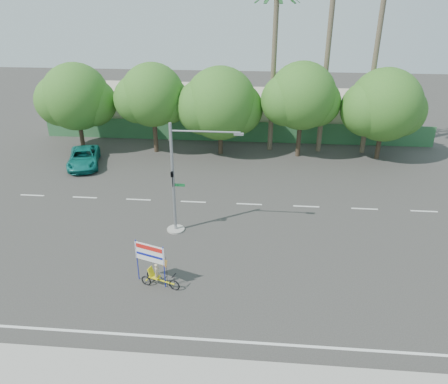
{
  "coord_description": "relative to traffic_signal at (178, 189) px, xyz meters",
  "views": [
    {
      "loc": [
        2.67,
        -19.52,
        14.12
      ],
      "look_at": [
        0.7,
        2.55,
        3.5
      ],
      "focal_mm": 35.0,
      "sensor_mm": 36.0,
      "label": 1
    }
  ],
  "objects": [
    {
      "name": "pickup_truck",
      "position": [
        -10.11,
        9.99,
        -2.19
      ],
      "size": [
        3.79,
        5.71,
        1.46
      ],
      "primitive_type": "imported",
      "rotation": [
        0.0,
        0.0,
        0.28
      ],
      "color": "#107169",
      "rests_on": "ground"
    },
    {
      "name": "trike_billboard",
      "position": [
        -0.29,
        -5.51,
        -1.93
      ],
      "size": [
        2.39,
        1.06,
        2.46
      ],
      "rotation": [
        0.0,
        0.0,
        -0.33
      ],
      "color": "black",
      "rests_on": "ground"
    },
    {
      "name": "palm_mid",
      "position": [
        14.2,
        15.52,
        6.48
      ],
      "size": [
        3.73,
        3.79,
        15.45
      ],
      "color": "#70604C",
      "rests_on": "ground"
    },
    {
      "name": "sidewalk_near",
      "position": [
        2.2,
        -11.48,
        -2.86
      ],
      "size": [
        50.0,
        2.4,
        0.12
      ],
      "primitive_type": "cube",
      "color": "gray",
      "rests_on": "ground"
    },
    {
      "name": "tree_center",
      "position": [
        1.14,
        14.02,
        1.55
      ],
      "size": [
        7.62,
        6.4,
        7.85
      ],
      "color": "#473828",
      "rests_on": "ground"
    },
    {
      "name": "tree_far_right",
      "position": [
        15.15,
        14.02,
        1.73
      ],
      "size": [
        7.38,
        6.2,
        7.94
      ],
      "color": "#473828",
      "rests_on": "ground"
    },
    {
      "name": "tree_far_left",
      "position": [
        -11.85,
        14.02,
        1.84
      ],
      "size": [
        7.14,
        6.0,
        7.96
      ],
      "color": "#473828",
      "rests_on": "ground"
    },
    {
      "name": "building_right",
      "position": [
        10.2,
        22.02,
        -1.12
      ],
      "size": [
        14.0,
        8.0,
        3.6
      ],
      "primitive_type": "cube",
      "color": "beige",
      "rests_on": "ground"
    },
    {
      "name": "building_left",
      "position": [
        -7.8,
        22.02,
        -0.92
      ],
      "size": [
        12.0,
        8.0,
        4.0
      ],
      "primitive_type": "cube",
      "color": "beige",
      "rests_on": "ground"
    },
    {
      "name": "tree_left",
      "position": [
        -4.85,
        14.02,
        2.14
      ],
      "size": [
        6.66,
        5.6,
        8.07
      ],
      "color": "#473828",
      "rests_on": "ground"
    },
    {
      "name": "palm_tall",
      "position": [
        10.2,
        15.52,
        7.55
      ],
      "size": [
        3.73,
        3.79,
        17.45
      ],
      "color": "#70604C",
      "rests_on": "ground"
    },
    {
      "name": "traffic_signal",
      "position": [
        0.0,
        0.0,
        0.0
      ],
      "size": [
        4.72,
        1.1,
        7.0
      ],
      "color": "gray",
      "rests_on": "ground"
    },
    {
      "name": "palm_short",
      "position": [
        5.7,
        15.52,
        5.94
      ],
      "size": [
        3.73,
        3.79,
        14.45
      ],
      "color": "#70604C",
      "rests_on": "ground"
    },
    {
      "name": "fence",
      "position": [
        2.2,
        17.52,
        -1.92
      ],
      "size": [
        38.0,
        0.08,
        2.0
      ],
      "primitive_type": "cube",
      "color": "#336B3D",
      "rests_on": "ground"
    },
    {
      "name": "ground",
      "position": [
        2.2,
        -3.98,
        -2.92
      ],
      "size": [
        120.0,
        120.0,
        0.0
      ],
      "primitive_type": "plane",
      "color": "#33302D",
      "rests_on": "ground"
    },
    {
      "name": "tree_right",
      "position": [
        8.15,
        14.02,
        2.32
      ],
      "size": [
        6.9,
        5.8,
        8.36
      ],
      "color": "#473828",
      "rests_on": "ground"
    }
  ]
}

